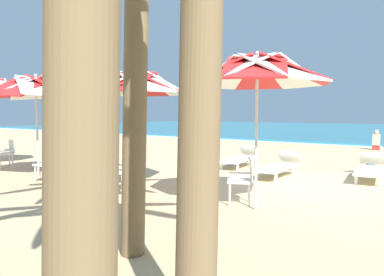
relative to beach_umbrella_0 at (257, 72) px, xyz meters
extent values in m
plane|color=#D3B784|center=(0.01, 2.36, -2.38)|extent=(80.00, 80.00, 0.00)
cube|color=white|center=(0.01, 13.88, -2.38)|extent=(80.00, 0.70, 0.01)
cylinder|color=silver|center=(0.00, 0.00, -1.25)|extent=(0.05, 0.05, 2.26)
cube|color=red|center=(0.55, 0.23, 0.03)|extent=(1.40, 1.31, 0.50)
cube|color=white|center=(0.23, 0.55, 0.03)|extent=(1.32, 1.40, 0.50)
cube|color=red|center=(-0.23, 0.55, 0.03)|extent=(1.31, 1.40, 0.50)
cube|color=white|center=(-0.55, 0.23, 0.03)|extent=(1.40, 1.32, 0.50)
cube|color=red|center=(-0.55, -0.23, 0.03)|extent=(1.40, 1.31, 0.50)
cube|color=white|center=(-0.23, -0.55, 0.03)|extent=(1.32, 1.40, 0.50)
cube|color=red|center=(0.23, -0.55, 0.03)|extent=(1.31, 1.40, 0.50)
cube|color=white|center=(0.55, -0.23, 0.03)|extent=(1.40, 1.32, 0.50)
sphere|color=silver|center=(0.00, 0.00, 0.31)|extent=(0.08, 0.08, 0.08)
cube|color=white|center=(-0.42, 0.19, -1.94)|extent=(0.59, 0.59, 0.05)
cube|color=white|center=(-0.24, 0.28, -1.72)|extent=(0.28, 0.41, 0.40)
cube|color=white|center=(-0.32, 0.01, -1.83)|extent=(0.37, 0.22, 0.03)
cube|color=white|center=(-0.51, 0.37, -1.83)|extent=(0.37, 0.22, 0.03)
cylinder|color=white|center=(-0.49, -0.05, -2.18)|extent=(0.04, 0.04, 0.41)
cylinder|color=white|center=(-0.66, 0.26, -2.18)|extent=(0.04, 0.04, 0.41)
cylinder|color=white|center=(-0.18, 0.12, -2.18)|extent=(0.04, 0.04, 0.41)
cylinder|color=white|center=(-0.34, 0.43, -2.18)|extent=(0.04, 0.04, 0.41)
cylinder|color=silver|center=(-2.89, 0.04, -1.29)|extent=(0.05, 0.05, 2.19)
cube|color=red|center=(-2.38, 0.25, -0.05)|extent=(1.29, 1.22, 0.48)
cube|color=white|center=(-2.68, 0.55, -0.05)|extent=(1.22, 1.29, 0.48)
cube|color=red|center=(-3.10, 0.55, -0.05)|extent=(1.22, 1.29, 0.48)
cube|color=white|center=(-3.40, 0.25, -0.05)|extent=(1.29, 1.22, 0.48)
cube|color=red|center=(-3.40, -0.17, -0.05)|extent=(1.29, 1.22, 0.48)
cube|color=white|center=(-3.10, -0.47, -0.05)|extent=(1.22, 1.29, 0.48)
cube|color=red|center=(-2.68, -0.47, -0.05)|extent=(1.22, 1.29, 0.48)
cube|color=white|center=(-2.38, -0.17, -0.05)|extent=(1.29, 1.22, 0.48)
sphere|color=silver|center=(-2.89, 0.04, 0.24)|extent=(0.08, 0.08, 0.08)
cube|color=white|center=(-3.60, -0.63, -1.94)|extent=(0.61, 0.61, 0.05)
cube|color=white|center=(-3.49, -0.80, -1.72)|extent=(0.40, 0.31, 0.40)
cube|color=white|center=(-3.77, -0.75, -1.83)|extent=(0.25, 0.35, 0.03)
cube|color=white|center=(-3.44, -0.52, -1.83)|extent=(0.25, 0.35, 0.03)
cylinder|color=white|center=(-3.85, -0.59, -2.18)|extent=(0.04, 0.04, 0.41)
cylinder|color=white|center=(-3.55, -0.39, -2.18)|extent=(0.04, 0.04, 0.41)
cylinder|color=white|center=(-3.65, -0.88, -2.18)|extent=(0.04, 0.04, 0.41)
cylinder|color=white|center=(-3.36, -0.68, -2.18)|extent=(0.04, 0.04, 0.41)
cube|color=white|center=(-3.02, -0.39, -1.94)|extent=(0.56, 0.56, 0.05)
cube|color=white|center=(-3.21, -0.46, -1.72)|extent=(0.23, 0.43, 0.40)
cube|color=white|center=(-3.09, -0.20, -1.83)|extent=(0.39, 0.17, 0.03)
cube|color=white|center=(-2.96, -0.58, -1.83)|extent=(0.39, 0.17, 0.03)
cylinder|color=white|center=(-2.91, -0.17, -2.18)|extent=(0.04, 0.04, 0.41)
cylinder|color=white|center=(-2.80, -0.50, -2.18)|extent=(0.04, 0.04, 0.41)
cylinder|color=white|center=(-3.24, -0.28, -2.18)|extent=(0.04, 0.04, 0.41)
cylinder|color=white|center=(-3.13, -0.62, -2.18)|extent=(0.04, 0.04, 0.41)
cylinder|color=silver|center=(-6.01, -0.43, -1.30)|extent=(0.05, 0.05, 2.16)
cube|color=red|center=(-5.44, -0.19, -0.05)|extent=(1.47, 1.35, 0.60)
cube|color=white|center=(-5.77, 0.14, -0.05)|extent=(1.37, 1.42, 0.60)
cube|color=red|center=(-6.25, 0.14, -0.05)|extent=(1.35, 1.47, 0.60)
cube|color=white|center=(-6.59, -0.19, -0.05)|extent=(1.42, 1.37, 0.60)
cube|color=red|center=(-6.59, -0.67, -0.05)|extent=(1.47, 1.35, 0.60)
cube|color=white|center=(-6.25, -1.01, -0.05)|extent=(1.37, 1.42, 0.60)
cube|color=red|center=(-5.77, -1.01, -0.05)|extent=(1.35, 1.47, 0.60)
cube|color=white|center=(-5.44, -0.67, -0.05)|extent=(1.42, 1.37, 0.60)
sphere|color=silver|center=(-6.01, -0.43, 0.27)|extent=(0.08, 0.08, 0.08)
cube|color=white|center=(-5.23, -0.69, -1.94)|extent=(0.55, 0.55, 0.05)
cube|color=white|center=(-5.04, -0.63, -1.72)|extent=(0.21, 0.43, 0.40)
cube|color=white|center=(-5.18, -0.88, -1.83)|extent=(0.39, 0.15, 0.03)
cube|color=white|center=(-5.29, -0.50, -1.83)|extent=(0.39, 0.15, 0.03)
cylinder|color=white|center=(-5.35, -0.91, -2.18)|extent=(0.04, 0.04, 0.41)
cylinder|color=white|center=(-5.45, -0.57, -2.18)|extent=(0.04, 0.04, 0.41)
cylinder|color=white|center=(-5.02, -0.81, -2.18)|extent=(0.04, 0.04, 0.41)
cylinder|color=white|center=(-5.12, -0.47, -2.18)|extent=(0.04, 0.04, 0.41)
cube|color=red|center=(-8.31, -0.05, 0.11)|extent=(1.23, 1.18, 0.53)
cube|color=white|center=(-8.61, 0.24, 0.11)|extent=(1.18, 1.25, 0.53)
cube|color=red|center=(-9.02, 0.24, 0.11)|extent=(1.18, 1.23, 0.53)
cube|color=white|center=(-8.31, -0.14, -1.94)|extent=(0.53, 0.53, 0.05)
cube|color=white|center=(-8.26, 0.05, -1.72)|extent=(0.43, 0.19, 0.40)
cube|color=white|center=(-8.11, -0.19, -1.83)|extent=(0.13, 0.39, 0.03)
cube|color=white|center=(-8.50, -0.10, -1.83)|extent=(0.13, 0.39, 0.03)
cylinder|color=white|center=(-8.18, -0.36, -2.18)|extent=(0.04, 0.04, 0.41)
cylinder|color=white|center=(-8.09, -0.02, -2.18)|extent=(0.04, 0.04, 0.41)
cylinder|color=white|center=(-8.43, 0.07, -2.18)|extent=(0.04, 0.04, 0.41)
cube|color=white|center=(1.14, 4.10, -2.13)|extent=(0.84, 1.76, 0.06)
cube|color=white|center=(1.01, 5.15, -1.94)|extent=(0.66, 0.55, 0.36)
cube|color=white|center=(1.47, 3.50, -2.27)|extent=(0.06, 0.06, 0.22)
cube|color=white|center=(0.96, 3.43, -2.27)|extent=(0.06, 0.06, 0.22)
cube|color=white|center=(1.31, 4.76, -2.27)|extent=(0.06, 0.06, 0.22)
cube|color=white|center=(0.81, 4.70, -2.27)|extent=(0.06, 0.06, 0.22)
cube|color=white|center=(-0.96, 3.22, -2.13)|extent=(0.67, 1.71, 0.06)
cube|color=white|center=(-0.98, 4.27, -1.94)|extent=(0.62, 0.49, 0.36)
cube|color=white|center=(-0.69, 2.58, -2.27)|extent=(0.06, 0.06, 0.22)
cube|color=white|center=(-1.21, 2.57, -2.27)|extent=(0.06, 0.06, 0.22)
cube|color=white|center=(-0.72, 3.86, -2.27)|extent=(0.06, 0.06, 0.22)
cube|color=white|center=(-1.23, 3.85, -2.27)|extent=(0.06, 0.06, 0.22)
cube|color=white|center=(-2.59, 4.13, -2.13)|extent=(0.83, 1.76, 0.06)
cube|color=white|center=(-2.71, 5.18, -1.94)|extent=(0.66, 0.55, 0.36)
cube|color=white|center=(-2.26, 3.53, -2.27)|extent=(0.06, 0.06, 0.22)
cube|color=white|center=(-2.77, 3.47, -2.27)|extent=(0.06, 0.06, 0.22)
cube|color=white|center=(-2.41, 4.80, -2.27)|extent=(0.06, 0.06, 0.22)
cube|color=white|center=(-2.92, 4.74, -2.27)|extent=(0.06, 0.06, 0.22)
cylinder|color=brown|center=(-0.05, -3.31, 0.18)|extent=(0.28, 0.48, 5.12)
cylinder|color=brown|center=(-0.34, -2.58, -0.16)|extent=(0.28, 0.45, 4.46)
cylinder|color=brown|center=(1.32, -3.65, -0.34)|extent=(0.29, 0.44, 4.09)
sphere|color=blue|center=(0.81, 6.19, -2.26)|extent=(0.24, 0.24, 0.24)
cube|color=red|center=(0.03, 12.48, -2.28)|extent=(0.30, 0.24, 0.20)
cube|color=beige|center=(0.03, 12.46, -1.92)|extent=(0.30, 0.25, 0.54)
sphere|color=beige|center=(0.03, 12.45, -1.56)|extent=(0.20, 0.20, 0.20)
cube|color=beige|center=(0.03, 12.88, -2.31)|extent=(0.26, 0.76, 0.14)
camera|label=1|loc=(2.69, -5.66, -0.69)|focal=33.62mm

